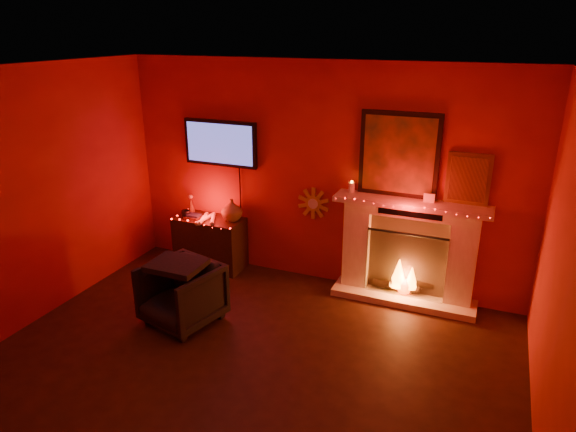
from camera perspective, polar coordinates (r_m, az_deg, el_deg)
name	(u,v)px	position (r m, az deg, el deg)	size (l,w,h in m)	color
room	(212,257)	(4.05, -8.44, -4.52)	(5.00, 5.00, 5.00)	black
fireplace	(408,241)	(6.03, 13.19, -2.77)	(1.72, 0.40, 2.18)	#F6E8CE
tv	(220,143)	(6.60, -7.51, 8.00)	(1.00, 0.07, 1.24)	black
sunburst_clock	(313,203)	(6.29, 2.83, 1.41)	(0.40, 0.03, 0.40)	gold
console_table	(211,240)	(6.87, -8.51, -2.61)	(0.90, 0.51, 0.97)	black
armchair	(182,294)	(5.68, -11.73, -8.50)	(0.72, 0.74, 0.68)	black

